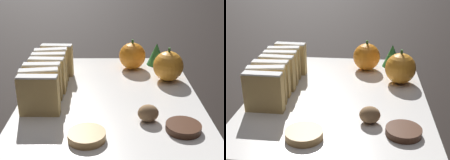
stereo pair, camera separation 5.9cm
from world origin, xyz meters
TOP-DOWN VIEW (x-y plane):
  - ground_plane at (0.00, 0.00)m, footprint 6.00×6.00m
  - serving_platter at (0.00, 0.00)m, footprint 0.33×0.44m
  - stollen_slice_front at (-0.12, -0.08)m, footprint 0.07×0.02m
  - stollen_slice_second at (-0.12, -0.05)m, footprint 0.07×0.03m
  - stollen_slice_third at (-0.12, -0.02)m, footprint 0.07×0.02m
  - stollen_slice_fourth at (-0.12, 0.01)m, footprint 0.07×0.02m
  - stollen_slice_fifth at (-0.12, 0.04)m, footprint 0.07×0.02m
  - stollen_slice_sixth at (-0.12, 0.07)m, footprint 0.07×0.03m
  - stollen_slice_back at (-0.12, 0.10)m, footprint 0.07×0.02m
  - orange_near at (0.12, 0.07)m, footprint 0.06×0.06m
  - orange_far at (0.05, 0.14)m, footprint 0.06×0.06m
  - walnut at (0.06, -0.10)m, footprint 0.03×0.03m
  - chocolate_cookie at (0.11, -0.13)m, footprint 0.06×0.06m
  - gingerbread_cookie at (-0.03, -0.16)m, footprint 0.06×0.06m
  - evergreen_sprig at (0.11, 0.17)m, footprint 0.05×0.05m

SIDE VIEW (x-z plane):
  - ground_plane at x=0.00m, z-range 0.00..0.00m
  - serving_platter at x=0.00m, z-range 0.00..0.01m
  - chocolate_cookie at x=0.11m, z-range 0.01..0.02m
  - gingerbread_cookie at x=-0.03m, z-range 0.01..0.02m
  - walnut at x=0.06m, z-range 0.01..0.04m
  - evergreen_sprig at x=0.11m, z-range 0.01..0.07m
  - orange_far at x=0.05m, z-range 0.01..0.08m
  - orange_near at x=0.12m, z-range 0.01..0.08m
  - stollen_slice_front at x=-0.12m, z-range 0.01..0.08m
  - stollen_slice_second at x=-0.12m, z-range 0.01..0.08m
  - stollen_slice_third at x=-0.12m, z-range 0.01..0.08m
  - stollen_slice_fourth at x=-0.12m, z-range 0.01..0.08m
  - stollen_slice_fifth at x=-0.12m, z-range 0.01..0.08m
  - stollen_slice_sixth at x=-0.12m, z-range 0.01..0.08m
  - stollen_slice_back at x=-0.12m, z-range 0.01..0.08m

